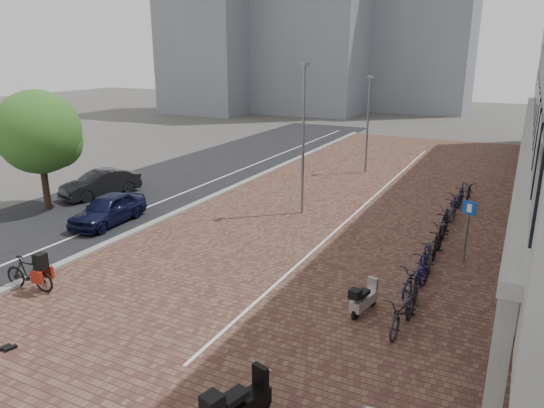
{
  "coord_description": "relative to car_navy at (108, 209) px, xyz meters",
  "views": [
    {
      "loc": [
        8.67,
        -11.26,
        7.14
      ],
      "look_at": [
        0.0,
        6.0,
        1.3
      ],
      "focal_mm": 33.32,
      "sensor_mm": 36.0,
      "label": 1
    }
  ],
  "objects": [
    {
      "name": "street_asphalt",
      "position": [
        -2.08,
        7.95,
        -0.65
      ],
      "size": [
        8.0,
        50.0,
        0.03
      ],
      "primitive_type": "cube",
      "color": "black",
      "rests_on": "ground"
    },
    {
      "name": "plaza_brick",
      "position": [
        8.92,
        7.95,
        -0.64
      ],
      "size": [
        14.5,
        42.0,
        0.04
      ],
      "primitive_type": "cube",
      "color": "brown",
      "rests_on": "ground"
    },
    {
      "name": "car_dark",
      "position": [
        -3.51,
        3.11,
        0.01
      ],
      "size": [
        2.42,
        4.26,
        1.33
      ],
      "primitive_type": "imported",
      "rotation": [
        0.0,
        0.0,
        -0.27
      ],
      "color": "black",
      "rests_on": "ground"
    },
    {
      "name": "hero_bike",
      "position": [
        2.42,
        -5.89,
        -0.07
      ],
      "size": [
        1.89,
        0.7,
        1.3
      ],
      "rotation": [
        0.0,
        0.0,
        1.67
      ],
      "color": "black",
      "rests_on": "ground"
    },
    {
      "name": "lane_line",
      "position": [
        -0.08,
        7.95,
        -0.63
      ],
      "size": [
        0.12,
        44.0,
        0.0
      ],
      "primitive_type": "cube",
      "color": "white",
      "rests_on": "street_asphalt"
    },
    {
      "name": "parking_sign",
      "position": [
        14.25,
        2.36,
        0.87
      ],
      "size": [
        0.46,
        0.21,
        2.29
      ],
      "rotation": [
        0.0,
        0.0,
        -0.37
      ],
      "color": "slate",
      "rests_on": "ground"
    },
    {
      "name": "lamp_near",
      "position": [
        6.88,
        5.1,
        2.67
      ],
      "size": [
        0.12,
        0.12,
        6.64
      ],
      "primitive_type": "cylinder",
      "color": "gray",
      "rests_on": "ground"
    },
    {
      "name": "curb",
      "position": [
        1.82,
        7.95,
        -0.58
      ],
      "size": [
        0.35,
        42.0,
        0.14
      ],
      "primitive_type": "cube",
      "color": "gray",
      "rests_on": "ground"
    },
    {
      "name": "scooter_mid",
      "position": [
        11.33,
        -8.22,
        -0.07
      ],
      "size": [
        0.97,
        1.78,
        1.17
      ],
      "primitive_type": null,
      "rotation": [
        0.0,
        0.0,
        -0.27
      ],
      "color": "black",
      "rests_on": "ground"
    },
    {
      "name": "scooter_front",
      "position": [
        12.15,
        -2.64,
        -0.18
      ],
      "size": [
        0.7,
        1.44,
        0.95
      ],
      "primitive_type": null,
      "rotation": [
        0.0,
        0.0,
        -0.2
      ],
      "color": "#B9BABF",
      "rests_on": "ground"
    },
    {
      "name": "lamp_far",
      "position": [
        7.11,
        14.38,
        2.22
      ],
      "size": [
        0.12,
        0.12,
        5.74
      ],
      "primitive_type": "cylinder",
      "color": "slate",
      "rests_on": "ground"
    },
    {
      "name": "bike_row",
      "position": [
        13.26,
        3.85,
        -0.13
      ],
      "size": [
        1.21,
        15.81,
        1.05
      ],
      "color": "black",
      "rests_on": "ground"
    },
    {
      "name": "car_navy",
      "position": [
        0.0,
        0.0,
        0.0
      ],
      "size": [
        1.76,
        3.9,
        1.3
      ],
      "primitive_type": "imported",
      "rotation": [
        0.0,
        0.0,
        0.06
      ],
      "color": "black",
      "rests_on": "ground"
    },
    {
      "name": "parking_line",
      "position": [
        9.12,
        7.95,
        -0.62
      ],
      "size": [
        0.1,
        30.0,
        0.0
      ],
      "primitive_type": "cube",
      "color": "white",
      "rests_on": "plaza_brick"
    },
    {
      "name": "street_tree",
      "position": [
        -4.11,
        0.47,
        2.88
      ],
      "size": [
        3.82,
        3.82,
        5.55
      ],
      "color": "#382619",
      "rests_on": "ground"
    },
    {
      "name": "shoes",
      "position": [
        4.75,
        -8.48,
        -0.6
      ],
      "size": [
        0.48,
        0.43,
        0.1
      ],
      "primitive_type": null,
      "rotation": [
        0.0,
        0.0,
        -0.25
      ],
      "color": "black",
      "rests_on": "ground"
    },
    {
      "name": "ground",
      "position": [
        6.92,
        -4.05,
        -0.65
      ],
      "size": [
        140.0,
        140.0,
        0.0
      ],
      "primitive_type": "plane",
      "color": "#474442",
      "rests_on": "ground"
    }
  ]
}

